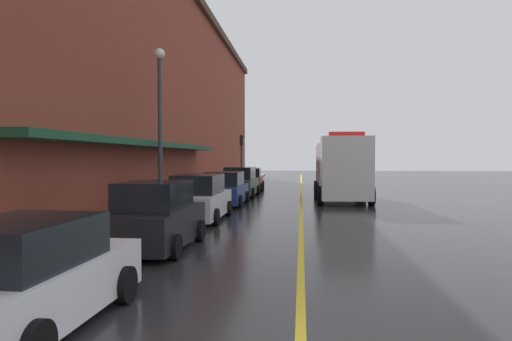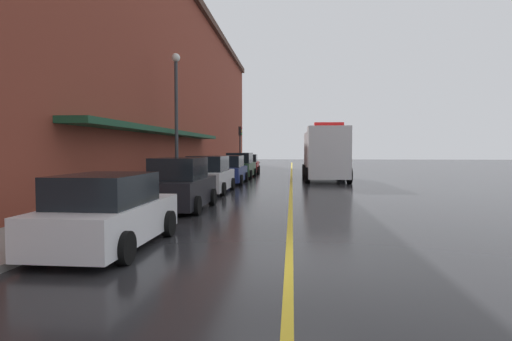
{
  "view_description": "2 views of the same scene",
  "coord_description": "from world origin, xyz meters",
  "views": [
    {
      "loc": [
        0.0,
        -5.46,
        2.52
      ],
      "look_at": [
        -2.28,
        18.21,
        1.83
      ],
      "focal_mm": 32.97,
      "sensor_mm": 36.0,
      "label": 1
    },
    {
      "loc": [
        0.05,
        -8.13,
        2.18
      ],
      "look_at": [
        -2.12,
        17.71,
        0.87
      ],
      "focal_mm": 30.29,
      "sensor_mm": 36.0,
      "label": 2
    }
  ],
  "objects": [
    {
      "name": "parking_meter_3",
      "position": [
        -5.35,
        13.79,
        1.06
      ],
      "size": [
        0.14,
        0.18,
        1.33
      ],
      "color": "#4C4C51",
      "rests_on": "sidewalk_left"
    },
    {
      "name": "parking_meter_0",
      "position": [
        -5.35,
        20.78,
        1.06
      ],
      "size": [
        0.14,
        0.18,
        1.33
      ],
      "color": "#4C4C51",
      "rests_on": "sidewalk_left"
    },
    {
      "name": "ground_plane",
      "position": [
        0.0,
        25.0,
        0.0
      ],
      "size": [
        112.0,
        112.0,
        0.0
      ],
      "primitive_type": "plane",
      "color": "#232326"
    },
    {
      "name": "parked_car_0",
      "position": [
        -3.95,
        0.94,
        0.77
      ],
      "size": [
        2.1,
        4.33,
        1.64
      ],
      "rotation": [
        0.0,
        0.0,
        1.55
      ],
      "color": "silver",
      "rests_on": "ground"
    },
    {
      "name": "parked_car_5",
      "position": [
        -3.86,
        29.73,
        0.8
      ],
      "size": [
        2.16,
        4.85,
        1.69
      ],
      "rotation": [
        0.0,
        0.0,
        1.61
      ],
      "color": "maroon",
      "rests_on": "ground"
    },
    {
      "name": "street_lamp_left",
      "position": [
        -5.95,
        13.94,
        4.4
      ],
      "size": [
        0.44,
        0.44,
        6.94
      ],
      "color": "#33383D",
      "rests_on": "sidewalk_left"
    },
    {
      "name": "sidewalk_left",
      "position": [
        -6.2,
        25.0,
        0.07
      ],
      "size": [
        2.4,
        70.0,
        0.15
      ],
      "primitive_type": "cube",
      "color": "gray",
      "rests_on": "ground"
    },
    {
      "name": "parking_meter_1",
      "position": [
        -5.35,
        11.92,
        1.06
      ],
      "size": [
        0.14,
        0.18,
        1.33
      ],
      "color": "#4C4C51",
      "rests_on": "sidewalk_left"
    },
    {
      "name": "parked_car_3",
      "position": [
        -3.94,
        18.67,
        0.82
      ],
      "size": [
        2.18,
        4.34,
        1.75
      ],
      "rotation": [
        0.0,
        0.0,
        1.56
      ],
      "color": "navy",
      "rests_on": "ground"
    },
    {
      "name": "parked_car_2",
      "position": [
        -4.03,
        12.85,
        0.85
      ],
      "size": [
        2.1,
        4.68,
        1.83
      ],
      "rotation": [
        0.0,
        0.0,
        1.56
      ],
      "color": "silver",
      "rests_on": "ground"
    },
    {
      "name": "brick_building_left",
      "position": [
        -11.77,
        23.99,
        7.0
      ],
      "size": [
        9.91,
        64.0,
        13.98
      ],
      "color": "brown",
      "rests_on": "ground"
    },
    {
      "name": "traffic_light_near",
      "position": [
        -5.29,
        35.99,
        3.16
      ],
      "size": [
        0.38,
        0.36,
        4.3
      ],
      "color": "#232326",
      "rests_on": "sidewalk_left"
    },
    {
      "name": "parked_car_4",
      "position": [
        -3.86,
        24.23,
        0.87
      ],
      "size": [
        2.21,
        4.43,
        1.88
      ],
      "rotation": [
        0.0,
        0.0,
        1.54
      ],
      "color": "#2D5133",
      "rests_on": "ground"
    },
    {
      "name": "lane_center_stripe",
      "position": [
        0.0,
        25.0,
        0.0
      ],
      "size": [
        0.16,
        70.0,
        0.01
      ],
      "primitive_type": "cube",
      "color": "gold",
      "rests_on": "ground"
    },
    {
      "name": "parking_meter_2",
      "position": [
        -5.35,
        26.59,
        1.06
      ],
      "size": [
        0.14,
        0.18,
        1.33
      ],
      "color": "#4C4C51",
      "rests_on": "sidewalk_left"
    },
    {
      "name": "box_truck",
      "position": [
        2.31,
        21.98,
        1.82
      ],
      "size": [
        2.98,
        7.66,
        3.82
      ],
      "rotation": [
        0.0,
        0.0,
        -1.56
      ],
      "color": "silver",
      "rests_on": "ground"
    },
    {
      "name": "parked_car_1",
      "position": [
        -3.92,
        6.94,
        0.86
      ],
      "size": [
        2.05,
        4.18,
        1.86
      ],
      "rotation": [
        0.0,
        0.0,
        1.55
      ],
      "color": "black",
      "rests_on": "ground"
    }
  ]
}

